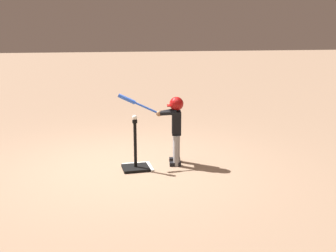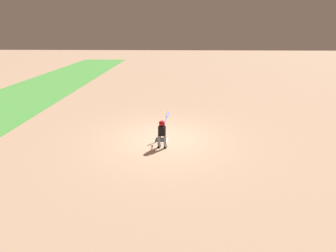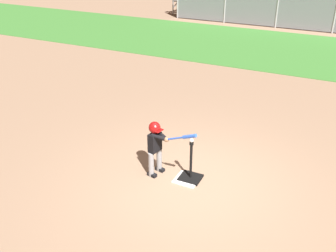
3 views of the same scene
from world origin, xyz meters
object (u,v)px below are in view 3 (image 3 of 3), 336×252
object	(u,v)px
baseball	(192,140)
bleachers_left_center	(202,5)
batting_tee	(191,173)
batter_child	(157,142)

from	to	relation	value
baseball	bleachers_left_center	xyz separation A→B (m)	(-5.37, 14.55, -0.35)
batting_tee	baseball	size ratio (longest dim) A/B	10.59
baseball	bleachers_left_center	bearing A→B (deg)	110.26
batting_tee	batter_child	distance (m)	0.87
batter_child	batting_tee	bearing A→B (deg)	10.53
batter_child	baseball	distance (m)	0.67
batter_child	bleachers_left_center	distance (m)	15.42
batting_tee	batter_child	bearing A→B (deg)	-169.47
baseball	bleachers_left_center	size ratio (longest dim) A/B	0.03
batting_tee	batter_child	xyz separation A→B (m)	(-0.64, -0.12, 0.57)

